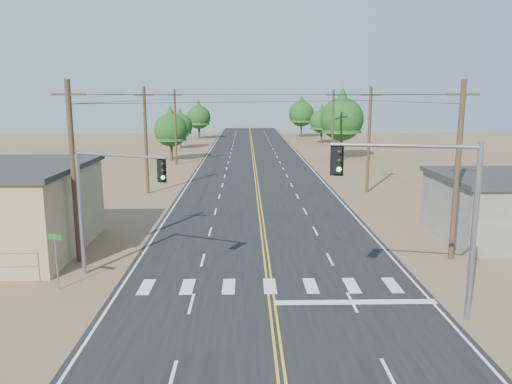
{
  "coord_description": "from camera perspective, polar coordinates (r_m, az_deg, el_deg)",
  "views": [
    {
      "loc": [
        -1.14,
        -14.92,
        9.12
      ],
      "look_at": [
        -0.55,
        14.17,
        3.5
      ],
      "focal_mm": 35.0,
      "sensor_mm": 36.0,
      "label": 1
    }
  ],
  "objects": [
    {
      "name": "utility_pole_right_mid",
      "position": [
        48.51,
        12.79,
        5.93
      ],
      "size": [
        1.8,
        0.3,
        10.0
      ],
      "color": "#4C3826",
      "rests_on": "ground"
    },
    {
      "name": "tree_right_far",
      "position": [
        113.28,
        5.22,
        9.17
      ],
      "size": [
        5.64,
        5.64,
        9.4
      ],
      "color": "#3F2D1E",
      "rests_on": "ground"
    },
    {
      "name": "tree_right_near",
      "position": [
        74.9,
        9.81,
        8.71
      ],
      "size": [
        6.3,
        6.3,
        10.5
      ],
      "color": "#3F2D1E",
      "rests_on": "ground"
    },
    {
      "name": "ground",
      "position": [
        17.53,
        2.93,
        -20.44
      ],
      "size": [
        220.0,
        220.0,
        0.0
      ],
      "primitive_type": "plane",
      "color": "#836447",
      "rests_on": "ground"
    },
    {
      "name": "street_sign",
      "position": [
        25.49,
        -21.89,
        -6.45
      ],
      "size": [
        0.78,
        0.33,
        2.76
      ],
      "rotation": [
        0.0,
        0.0,
        -0.37
      ],
      "color": "gray",
      "rests_on": "ground"
    },
    {
      "name": "signal_mast_left",
      "position": [
        25.73,
        -17.03,
        -0.14
      ],
      "size": [
        4.94,
        2.39,
        6.5
      ],
      "rotation": [
        0.0,
        0.0,
        -0.42
      ],
      "color": "gray",
      "rests_on": "ground"
    },
    {
      "name": "utility_pole_right_far",
      "position": [
        68.05,
        8.76,
        7.43
      ],
      "size": [
        1.8,
        0.3,
        10.0
      ],
      "color": "#4C3826",
      "rests_on": "ground"
    },
    {
      "name": "utility_pole_right_near",
      "position": [
        29.61,
        22.02,
        2.36
      ],
      "size": [
        1.8,
        0.3,
        10.0
      ],
      "color": "#4C3826",
      "rests_on": "ground"
    },
    {
      "name": "utility_pole_left_near",
      "position": [
        28.78,
        -20.15,
        2.27
      ],
      "size": [
        1.8,
        0.3,
        10.0
      ],
      "color": "#4C3826",
      "rests_on": "ground"
    },
    {
      "name": "tree_left_mid",
      "position": [
        89.07,
        -8.67,
        7.76
      ],
      "size": [
        4.32,
        4.32,
        7.2
      ],
      "color": "#3F2D1E",
      "rests_on": "ground"
    },
    {
      "name": "signal_mast_right",
      "position": [
        21.32,
        19.47,
        -0.94
      ],
      "size": [
        5.79,
        1.56,
        7.36
      ],
      "rotation": [
        0.0,
        0.0,
        -0.23
      ],
      "color": "gray",
      "rests_on": "ground"
    },
    {
      "name": "tree_left_near",
      "position": [
        72.45,
        -9.71,
        7.38
      ],
      "size": [
        4.75,
        4.75,
        7.91
      ],
      "color": "#3F2D1E",
      "rests_on": "ground"
    },
    {
      "name": "tree_right_mid",
      "position": [
        98.78,
        7.53,
        8.26
      ],
      "size": [
        4.59,
        4.59,
        7.65
      ],
      "color": "#3F2D1E",
      "rests_on": "ground"
    },
    {
      "name": "road",
      "position": [
        45.85,
        0.28,
        -0.53
      ],
      "size": [
        15.0,
        200.0,
        0.02
      ],
      "primitive_type": "cube",
      "color": "black",
      "rests_on": "ground"
    },
    {
      "name": "utility_pole_left_mid",
      "position": [
        48.01,
        -12.47,
        5.89
      ],
      "size": [
        1.8,
        0.3,
        10.0
      ],
      "color": "#4C3826",
      "rests_on": "ground"
    },
    {
      "name": "tree_left_far",
      "position": [
        109.15,
        -6.57,
        8.77
      ],
      "size": [
        5.05,
        5.05,
        8.42
      ],
      "color": "#3F2D1E",
      "rests_on": "ground"
    },
    {
      "name": "utility_pole_left_far",
      "position": [
        67.69,
        -9.19,
        7.4
      ],
      "size": [
        1.8,
        0.3,
        10.0
      ],
      "color": "#4C3826",
      "rests_on": "ground"
    }
  ]
}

